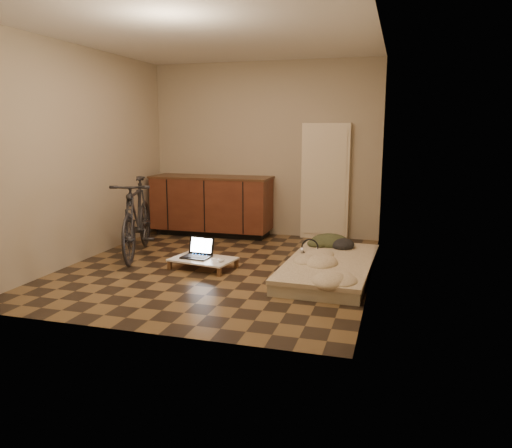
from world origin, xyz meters
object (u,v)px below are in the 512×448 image
(futon, at_px, (330,267))
(lap_desk, at_px, (203,260))
(bicycle, at_px, (137,213))
(laptop, at_px, (198,253))

(futon, bearing_deg, lap_desk, -171.41)
(lap_desk, bearing_deg, bicycle, 172.00)
(bicycle, xyz_separation_m, lap_desk, (1.03, -0.33, -0.45))
(bicycle, relative_size, laptop, 4.94)
(futon, height_order, lap_desk, futon)
(laptop, bearing_deg, bicycle, 169.11)
(futon, bearing_deg, bicycle, 178.43)
(lap_desk, bearing_deg, futon, 16.03)
(bicycle, relative_size, futon, 0.88)
(futon, relative_size, laptop, 5.61)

